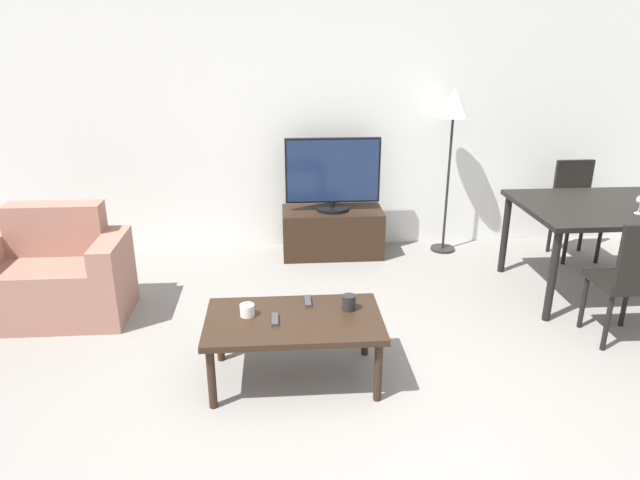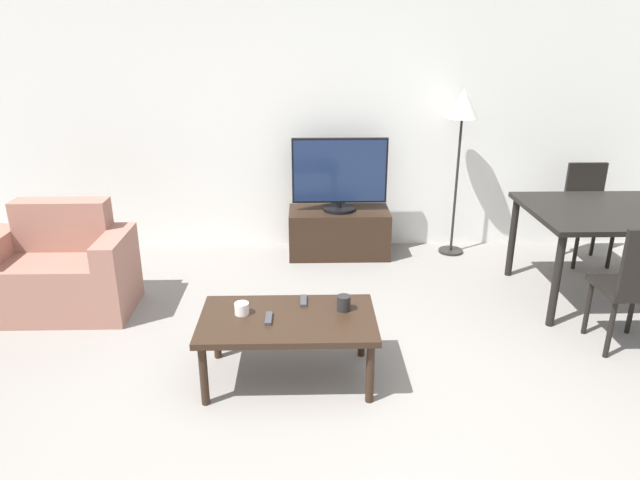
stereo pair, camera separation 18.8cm
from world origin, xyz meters
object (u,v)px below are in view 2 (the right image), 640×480
tv_stand (339,232)px  coffee_table (288,324)px  tv (340,175)px  cup_colored_far (242,308)px  armchair (60,272)px  dining_chair_near (636,283)px  remote_primary (269,318)px  remote_secondary (304,301)px  cup_white_near (344,303)px  floor_lamp (462,115)px  dining_table (611,219)px  dining_chair_far (587,208)px

tv_stand → coffee_table: bearing=-101.6°
tv → cup_colored_far: (-0.73, -2.08, -0.33)m
armchair → cup_colored_far: armchair is taller
armchair → dining_chair_near: (4.12, -0.72, 0.20)m
armchair → tv_stand: bearing=26.9°
remote_primary → remote_secondary: same height
remote_primary → tv_stand: bearing=75.6°
cup_white_near → coffee_table: bearing=-166.0°
remote_primary → remote_secondary: 0.32m
floor_lamp → remote_primary: size_ratio=10.66×
remote_secondary → cup_colored_far: (-0.38, -0.15, 0.03)m
dining_table → tv: bearing=154.2°
tv_stand → cup_colored_far: size_ratio=10.81×
remote_primary → cup_white_near: 0.48m
cup_white_near → dining_table: bearing=25.1°
remote_primary → cup_colored_far: (-0.17, 0.08, 0.03)m
dining_table → cup_colored_far: 3.03m
tv_stand → cup_colored_far: (-0.73, -2.08, 0.24)m
dining_chair_near → cup_colored_far: 2.61m
dining_chair_near → dining_chair_far: (0.46, 1.68, 0.00)m
tv → coffee_table: (-0.44, -2.13, -0.42)m
remote_secondary → dining_chair_far: bearing=33.2°
tv → remote_secondary: (-0.34, -1.93, -0.36)m
coffee_table → dining_table: size_ratio=0.84×
cup_white_near → cup_colored_far: 0.64m
floor_lamp → remote_secondary: size_ratio=10.66×
armchair → floor_lamp: bearing=19.0°
tv_stand → floor_lamp: bearing=1.2°
armchair → tv: tv is taller
tv_stand → cup_colored_far: bearing=-109.2°
tv_stand → remote_secondary: 1.97m
coffee_table → dining_chair_far: bearing=35.2°
dining_chair_far → dining_chair_near: bearing=-105.2°
dining_table → dining_chair_far: 0.89m
tv → cup_white_near: tv is taller
armchair → tv: bearing=26.9°
armchair → cup_colored_far: (1.52, -0.94, 0.15)m
dining_chair_near → floor_lamp: floor_lamp is taller
tv → coffee_table: 2.22m
dining_table → remote_secondary: bearing=-159.6°
dining_chair_far → dining_table: bearing=-105.2°
tv_stand → dining_chair_far: dining_chair_far is taller
floor_lamp → cup_white_near: size_ratio=16.20×
tv_stand → tv: tv is taller
dining_chair_near → cup_white_near: (-1.97, -0.19, -0.03)m
dining_table → floor_lamp: 1.58m
floor_lamp → cup_colored_far: floor_lamp is taller
armchair → dining_chair_near: 4.19m
dining_table → cup_colored_far: size_ratio=14.49×
cup_white_near → dining_chair_near: bearing=5.4°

